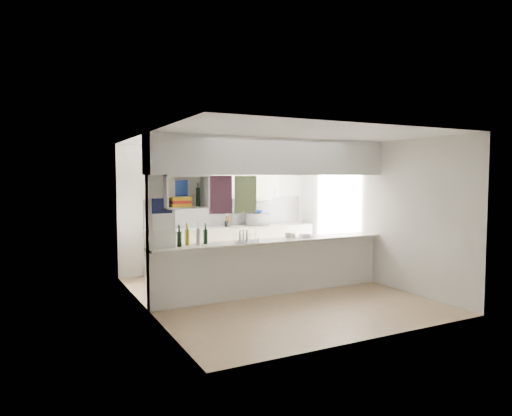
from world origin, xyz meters
TOP-DOWN VIEW (x-y plane):
  - floor at (0.00, 0.00)m, footprint 4.80×4.80m
  - ceiling at (0.00, 0.00)m, footprint 4.80×4.80m
  - wall_back at (0.00, 2.40)m, footprint 4.20×0.00m
  - wall_left at (-2.10, 0.00)m, footprint 0.00×4.80m
  - wall_right at (2.10, 0.00)m, footprint 0.00×4.80m
  - servery_partition at (-0.17, 0.00)m, footprint 4.20×0.50m
  - cubby_shelf at (-1.57, -0.06)m, footprint 0.65×0.35m
  - kitchen_run at (0.16, 2.14)m, footprint 3.60×0.63m
  - microwave at (0.78, 2.08)m, footprint 0.55×0.45m
  - bowl at (0.77, 2.10)m, footprint 0.27×0.27m
  - dish_rack at (-0.53, -0.05)m, footprint 0.46×0.40m
  - cup at (0.26, -0.07)m, footprint 0.13×0.13m
  - wine_bottles at (-1.39, 0.04)m, footprint 0.52×0.15m
  - plastic_tubs at (0.49, 0.04)m, footprint 0.50×0.23m
  - utensil_jar at (0.09, 2.15)m, footprint 0.09×0.09m
  - knife_block at (0.13, 2.18)m, footprint 0.13×0.12m

SIDE VIEW (x-z plane):
  - floor at x=0.00m, z-range 0.00..0.00m
  - kitchen_run at x=0.16m, z-range -0.29..1.95m
  - plastic_tubs at x=0.49m, z-range 0.92..0.99m
  - cup at x=0.26m, z-range 0.94..1.03m
  - utensil_jar at x=0.09m, z-range 0.92..1.05m
  - dish_rack at x=-0.53m, z-range 0.90..1.11m
  - knife_block at x=0.13m, z-range 0.92..1.13m
  - wine_bottles at x=-1.39m, z-range 0.87..1.23m
  - microwave at x=0.78m, z-range 0.92..1.19m
  - bowl at x=0.77m, z-range 1.19..1.25m
  - wall_back at x=0.00m, z-range -0.80..3.40m
  - wall_left at x=-2.10m, z-range -1.10..3.70m
  - wall_right at x=2.10m, z-range -1.10..3.70m
  - servery_partition at x=-0.17m, z-range 0.36..2.96m
  - cubby_shelf at x=-1.57m, z-range 1.46..1.96m
  - ceiling at x=0.00m, z-range 2.60..2.60m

